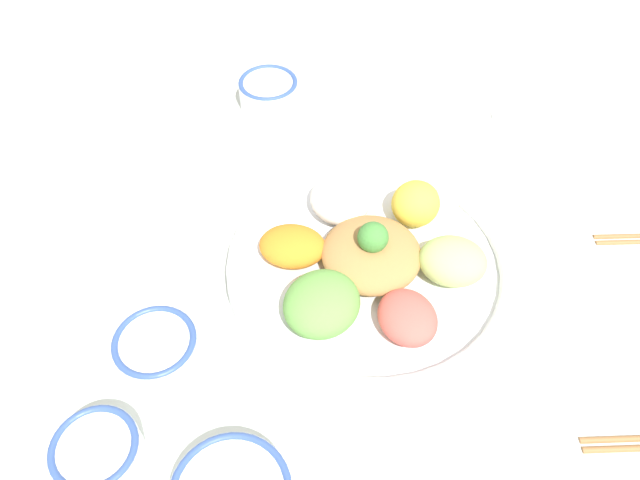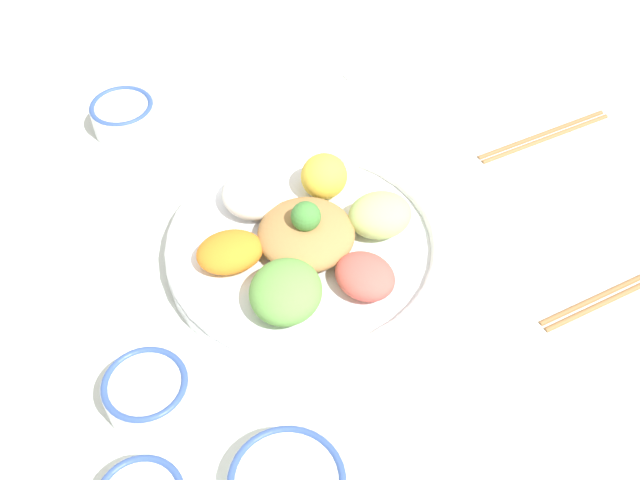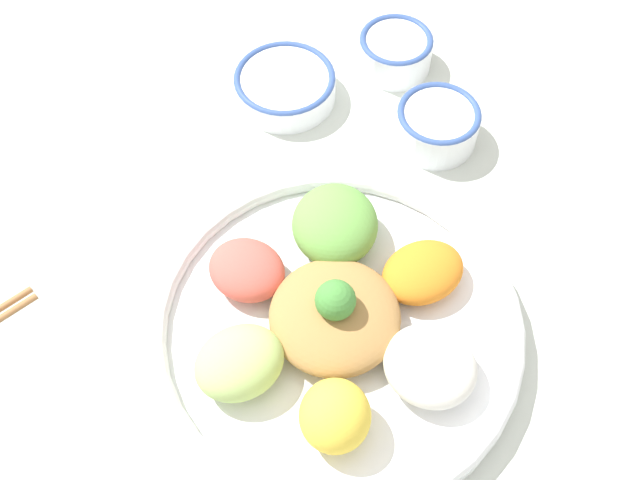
% 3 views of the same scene
% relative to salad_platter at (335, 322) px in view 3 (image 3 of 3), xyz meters
% --- Properties ---
extents(ground_plane, '(2.40, 2.40, 0.00)m').
position_rel_salad_platter_xyz_m(ground_plane, '(-0.04, -0.04, -0.03)').
color(ground_plane, silver).
extents(salad_platter, '(0.35, 0.35, 0.09)m').
position_rel_salad_platter_xyz_m(salad_platter, '(0.00, 0.00, 0.00)').
color(salad_platter, white).
rests_on(salad_platter, ground_plane).
extents(sauce_bowl_red, '(0.09, 0.09, 0.04)m').
position_rel_salad_platter_xyz_m(sauce_bowl_red, '(-0.02, 0.36, -0.00)').
color(sauce_bowl_red, white).
rests_on(sauce_bowl_red, ground_plane).
extents(rice_bowl_blue, '(0.09, 0.09, 0.05)m').
position_rel_salad_platter_xyz_m(rice_bowl_blue, '(0.05, 0.26, -0.00)').
color(rice_bowl_blue, white).
rests_on(rice_bowl_blue, ground_plane).
extents(sauce_bowl_dark, '(0.12, 0.12, 0.03)m').
position_rel_salad_platter_xyz_m(sauce_bowl_dark, '(-0.13, 0.28, -0.01)').
color(sauce_bowl_dark, white).
rests_on(sauce_bowl_dark, ground_plane).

